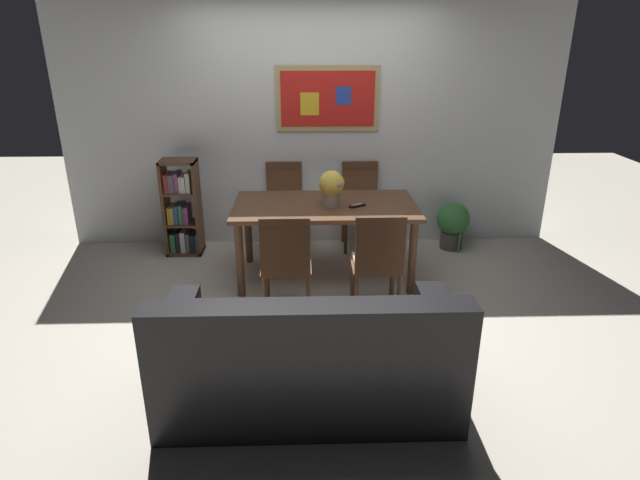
{
  "coord_description": "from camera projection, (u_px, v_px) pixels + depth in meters",
  "views": [
    {
      "loc": [
        -0.08,
        -4.02,
        2.17
      ],
      "look_at": [
        0.04,
        -0.16,
        0.65
      ],
      "focal_mm": 29.43,
      "sensor_mm": 36.0,
      "label": 1
    }
  ],
  "objects": [
    {
      "name": "ground_plane",
      "position": [
        315.0,
        303.0,
        4.54
      ],
      "size": [
        12.0,
        12.0,
        0.0
      ],
      "primitive_type": "plane",
      "color": "beige"
    },
    {
      "name": "tv_remote",
      "position": [
        357.0,
        206.0,
        4.71
      ],
      "size": [
        0.16,
        0.12,
        0.02
      ],
      "color": "black",
      "rests_on": "dining_table"
    },
    {
      "name": "potted_ivy",
      "position": [
        453.0,
        223.0,
        5.62
      ],
      "size": [
        0.35,
        0.35,
        0.56
      ],
      "color": "#4C4742",
      "rests_on": "ground_plane"
    },
    {
      "name": "leather_couch",
      "position": [
        309.0,
        362.0,
        3.19
      ],
      "size": [
        1.8,
        0.84,
        0.84
      ],
      "color": "black",
      "rests_on": "ground_plane"
    },
    {
      "name": "dining_table",
      "position": [
        325.0,
        213.0,
        4.82
      ],
      "size": [
        1.67,
        0.91,
        0.73
      ],
      "color": "brown",
      "rests_on": "ground_plane"
    },
    {
      "name": "wall_back_with_painting",
      "position": [
        312.0,
        123.0,
        5.48
      ],
      "size": [
        5.2,
        0.14,
        2.6
      ],
      "color": "silver",
      "rests_on": "ground_plane"
    },
    {
      "name": "flower_vase",
      "position": [
        332.0,
        186.0,
        4.68
      ],
      "size": [
        0.23,
        0.23,
        0.32
      ],
      "color": "tan",
      "rests_on": "dining_table"
    },
    {
      "name": "dining_chair_near_right",
      "position": [
        378.0,
        257.0,
        4.12
      ],
      "size": [
        0.4,
        0.41,
        0.91
      ],
      "color": "brown",
      "rests_on": "ground_plane"
    },
    {
      "name": "dining_chair_near_left",
      "position": [
        286.0,
        259.0,
        4.09
      ],
      "size": [
        0.4,
        0.41,
        0.91
      ],
      "color": "brown",
      "rests_on": "ground_plane"
    },
    {
      "name": "dining_chair_far_left",
      "position": [
        284.0,
        198.0,
        5.6
      ],
      "size": [
        0.4,
        0.41,
        0.91
      ],
      "color": "brown",
      "rests_on": "ground_plane"
    },
    {
      "name": "bookshelf",
      "position": [
        182.0,
        211.0,
        5.44
      ],
      "size": [
        0.36,
        0.28,
        1.0
      ],
      "color": "brown",
      "rests_on": "ground_plane"
    },
    {
      "name": "dining_chair_far_right",
      "position": [
        360.0,
        198.0,
        5.61
      ],
      "size": [
        0.4,
        0.41,
        0.91
      ],
      "color": "brown",
      "rests_on": "ground_plane"
    }
  ]
}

